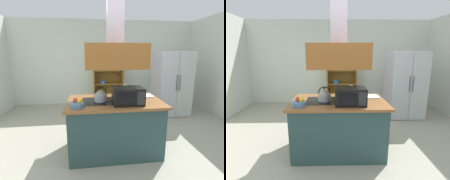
{
  "view_description": "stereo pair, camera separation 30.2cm",
  "coord_description": "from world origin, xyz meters",
  "views": [
    {
      "loc": [
        -0.47,
        -2.55,
        1.67
      ],
      "look_at": [
        -0.1,
        0.37,
        1.0
      ],
      "focal_mm": 26.39,
      "sensor_mm": 36.0,
      "label": 1
    },
    {
      "loc": [
        -0.17,
        -2.58,
        1.67
      ],
      "look_at": [
        -0.1,
        0.37,
        1.0
      ],
      "focal_mm": 26.39,
      "sensor_mm": 36.0,
      "label": 2
    }
  ],
  "objects": [
    {
      "name": "ground_plane",
      "position": [
        0.0,
        0.0,
        0.0
      ],
      "size": [
        7.8,
        7.8,
        0.0
      ],
      "primitive_type": "plane",
      "color": "gray"
    },
    {
      "name": "wall_back",
      "position": [
        0.0,
        3.0,
        1.35
      ],
      "size": [
        6.0,
        0.12,
        2.7
      ],
      "primitive_type": "cube",
      "color": "silver",
      "rests_on": "ground"
    },
    {
      "name": "fruit_bowl",
      "position": [
        -0.68,
        -0.25,
        0.95
      ],
      "size": [
        0.21,
        0.21,
        0.13
      ],
      "color": "#4C7299",
      "rests_on": "kitchen_island"
    },
    {
      "name": "wine_glass_on_counter",
      "position": [
        0.13,
        0.27,
        1.05
      ],
      "size": [
        0.08,
        0.08,
        0.21
      ],
      "color": "silver",
      "rests_on": "kitchen_island"
    },
    {
      "name": "kitchen_island",
      "position": [
        -0.1,
        0.02,
        0.45
      ],
      "size": [
        1.54,
        0.93,
        0.9
      ],
      "color": "#294444",
      "rests_on": "ground"
    },
    {
      "name": "refrigerator",
      "position": [
        1.69,
        1.64,
        0.86
      ],
      "size": [
        0.9,
        0.77,
        1.71
      ],
      "color": "#BAB4C3",
      "rests_on": "ground"
    },
    {
      "name": "kettle",
      "position": [
        -0.33,
        0.02,
        1.0
      ],
      "size": [
        0.21,
        0.21,
        0.24
      ],
      "color": "#B2BEC9",
      "rests_on": "kitchen_island"
    },
    {
      "name": "cutting_board",
      "position": [
        0.45,
        0.23,
        0.91
      ],
      "size": [
        0.36,
        0.27,
        0.02
      ],
      "primitive_type": "cube",
      "rotation": [
        0.0,
        0.0,
        0.08
      ],
      "color": "white",
      "rests_on": "kitchen_island"
    },
    {
      "name": "dish_cabinet",
      "position": [
        0.08,
        2.78,
        0.76
      ],
      "size": [
        0.96,
        0.4,
        1.72
      ],
      "color": "brown",
      "rests_on": "ground"
    },
    {
      "name": "range_hood",
      "position": [
        -0.1,
        0.02,
        1.74
      ],
      "size": [
        0.9,
        0.7,
        1.26
      ],
      "color": "#955523"
    },
    {
      "name": "microwave",
      "position": [
        0.08,
        -0.18,
        1.03
      ],
      "size": [
        0.46,
        0.35,
        0.26
      ],
      "color": "black",
      "rests_on": "kitchen_island"
    }
  ]
}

